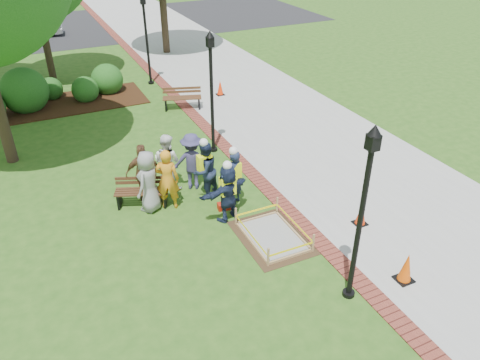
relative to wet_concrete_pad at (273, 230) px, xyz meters
name	(u,v)px	position (x,y,z in m)	size (l,w,h in m)	color
ground	(242,237)	(-0.72, 0.38, -0.23)	(100.00, 100.00, 0.00)	#285116
sidewalk	(246,91)	(4.28, 10.38, -0.22)	(6.00, 60.00, 0.02)	#9E9E99
brick_edging	(181,102)	(1.03, 10.38, -0.22)	(0.50, 60.00, 0.03)	maroon
mulch_bed	(64,104)	(-3.72, 12.38, -0.21)	(7.00, 3.00, 0.05)	#381E0F
parking_lot	(79,27)	(-0.72, 27.38, -0.23)	(36.00, 12.00, 0.01)	black
wet_concrete_pad	(273,230)	(0.00, 0.00, 0.00)	(1.72, 2.31, 0.55)	#47331E
bench_near	(142,197)	(-2.71, 3.04, 0.03)	(1.62, 1.04, 0.83)	#4E341A
bench_far	(182,102)	(0.86, 9.64, 0.05)	(1.73, 1.03, 0.89)	brown
cone_front	(406,268)	(2.01, -2.79, 0.15)	(0.40, 0.40, 0.80)	black
cone_back	(361,214)	(2.49, -0.52, 0.11)	(0.36, 0.36, 0.71)	black
cone_far	(220,88)	(2.99, 10.44, 0.11)	(0.36, 0.36, 0.71)	black
toolbox	(225,206)	(-0.61, 1.80, -0.13)	(0.41, 0.23, 0.20)	#A31B0C
lamp_near	(363,205)	(0.53, -2.62, 2.25)	(0.28, 0.28, 4.26)	black
lamp_mid	(211,85)	(0.53, 5.38, 2.25)	(0.28, 0.28, 4.26)	black
lamp_far	(146,32)	(0.53, 13.38, 2.25)	(0.28, 0.28, 4.26)	black
shrub_b	(29,110)	(-5.20, 12.40, -0.23)	(1.99, 1.99, 1.99)	#184F16
shrub_c	(87,100)	(-2.73, 12.42, -0.23)	(1.19, 1.19, 1.19)	#184F16
shrub_d	(109,92)	(-1.61, 13.06, -0.23)	(1.46, 1.46, 1.46)	#184F16
shrub_e	(53,98)	(-4.10, 13.36, -0.23)	(1.05, 1.05, 1.05)	#184F16
casual_person_a	(149,181)	(-2.54, 2.73, 0.69)	(0.69, 0.69, 1.86)	gray
casual_person_b	(167,180)	(-2.03, 2.60, 0.70)	(0.71, 0.60, 1.87)	orange
casual_person_c	(167,162)	(-1.70, 3.67, 0.67)	(0.65, 0.69, 1.81)	white
casual_person_d	(144,173)	(-2.52, 3.30, 0.67)	(0.66, 0.51, 1.81)	brown
casual_person_e	(192,162)	(-1.00, 3.34, 0.68)	(0.69, 0.59, 1.83)	#38355E
hivis_worker_a	(228,191)	(-0.71, 1.33, 0.68)	(0.62, 0.50, 1.85)	#161B39
hivis_worker_b	(233,176)	(-0.24, 1.97, 0.69)	(0.65, 0.56, 1.87)	#1B2147
hivis_worker_c	(205,169)	(-0.85, 2.68, 0.73)	(0.68, 0.58, 1.94)	#1C2B4A
parked_car_b	(28,37)	(-4.23, 25.88, -0.23)	(4.93, 2.14, 1.61)	#929397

